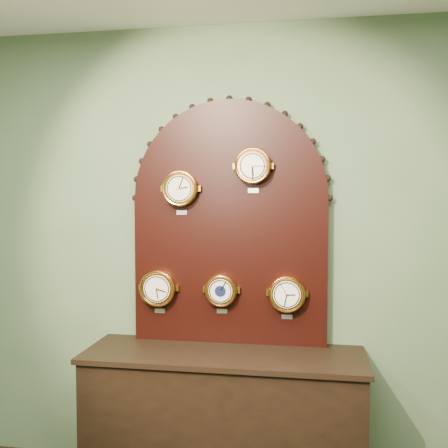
% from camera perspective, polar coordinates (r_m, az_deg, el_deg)
% --- Properties ---
extents(wall_back, '(4.00, 0.00, 4.00)m').
position_cam_1_polar(wall_back, '(3.20, 0.73, -2.97)').
color(wall_back, '#536C4A').
rests_on(wall_back, ground).
extents(shop_counter, '(1.60, 0.50, 0.80)m').
position_cam_1_polar(shop_counter, '(3.21, -0.06, -21.55)').
color(shop_counter, black).
rests_on(shop_counter, ground_plane).
extents(display_board, '(1.26, 0.06, 1.53)m').
position_cam_1_polar(display_board, '(3.13, 0.59, 1.04)').
color(display_board, black).
rests_on(display_board, shop_counter).
extents(roman_clock, '(0.22, 0.08, 0.27)m').
position_cam_1_polar(roman_clock, '(3.13, -4.92, 3.97)').
color(roman_clock, '#C57A29').
rests_on(roman_clock, display_board).
extents(arabic_clock, '(0.22, 0.08, 0.27)m').
position_cam_1_polar(arabic_clock, '(3.05, 3.27, 6.49)').
color(arabic_clock, '#C57A29').
rests_on(arabic_clock, display_board).
extents(hygrometer, '(0.23, 0.08, 0.28)m').
position_cam_1_polar(hygrometer, '(3.22, -7.40, -7.14)').
color(hygrometer, '#C57A29').
rests_on(hygrometer, display_board).
extents(barometer, '(0.20, 0.08, 0.25)m').
position_cam_1_polar(barometer, '(3.13, -0.32, -7.45)').
color(barometer, '#C57A29').
rests_on(barometer, display_board).
extents(tide_clock, '(0.22, 0.08, 0.27)m').
position_cam_1_polar(tide_clock, '(3.09, 7.08, -7.79)').
color(tide_clock, '#C57A29').
rests_on(tide_clock, display_board).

